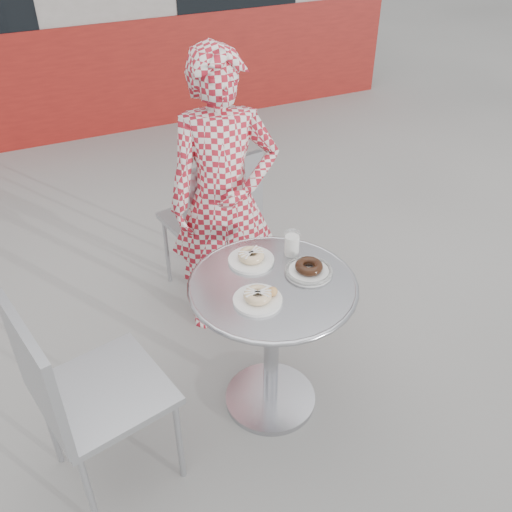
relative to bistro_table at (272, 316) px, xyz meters
name	(u,v)px	position (x,y,z in m)	size (l,w,h in m)	color
ground	(270,406)	(-0.02, -0.04, -0.55)	(60.00, 60.00, 0.00)	#9C9995
bistro_table	(272,316)	(0.00, 0.00, 0.00)	(0.73, 0.73, 0.74)	silver
chair_far	(211,249)	(0.07, 0.95, -0.26)	(0.52, 0.52, 0.94)	#A8AAB0
chair_left	(109,426)	(-0.78, -0.07, -0.26)	(0.56, 0.55, 0.97)	#A8AAB0
seated_person	(224,200)	(0.05, 0.67, 0.22)	(0.56, 0.37, 1.54)	#A31927
plate_far	(251,258)	(-0.02, 0.18, 0.20)	(0.20, 0.20, 0.05)	white
plate_near	(259,297)	(-0.10, -0.08, 0.20)	(0.20, 0.20, 0.05)	white
plate_checker	(309,269)	(0.17, 0.00, 0.20)	(0.21, 0.21, 0.05)	white
milk_cup	(292,244)	(0.17, 0.16, 0.23)	(0.07, 0.07, 0.11)	white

